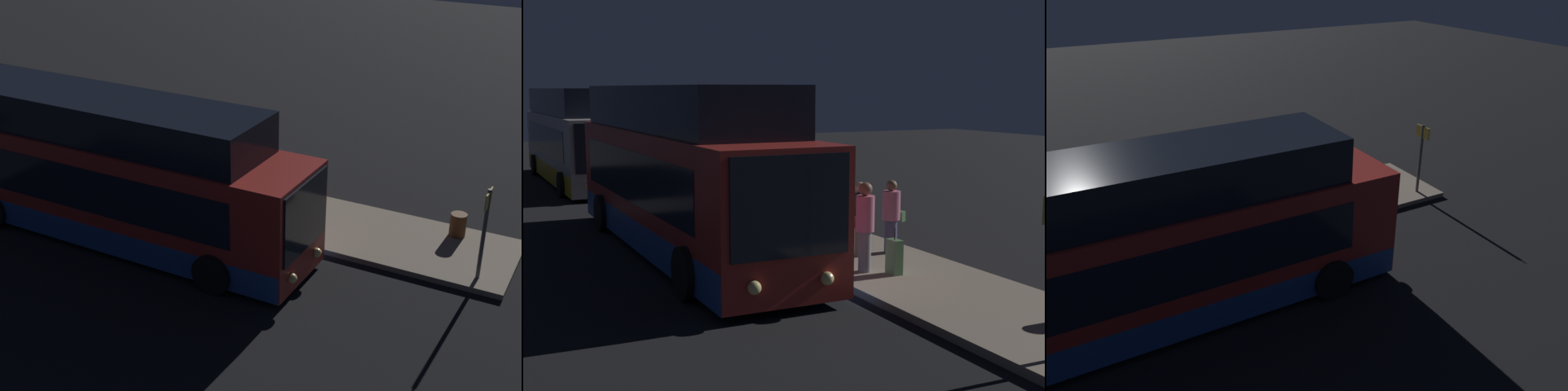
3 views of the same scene
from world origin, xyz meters
TOP-DOWN VIEW (x-y plane):
  - ground at (0.00, 0.00)m, footprint 80.00×80.00m
  - platform at (0.00, 3.13)m, footprint 20.00×3.05m
  - bus_lead at (-0.16, -0.11)m, footprint 11.42×2.80m
  - bus_second at (-14.53, -0.11)m, footprint 11.91×2.78m
  - passenger_boarding at (2.70, 3.04)m, footprint 0.57×0.53m
  - passenger_waiting at (2.67, 3.91)m, footprint 0.52×0.66m
  - passenger_with_bags at (3.92, 2.41)m, footprint 0.48×0.48m
  - suitcase at (4.35, 2.85)m, footprint 0.35×0.20m

SIDE VIEW (x-z plane):
  - ground at x=0.00m, z-range 0.00..0.00m
  - platform at x=0.00m, z-range 0.00..0.15m
  - suitcase at x=4.35m, z-range 0.03..0.99m
  - passenger_waiting at x=2.67m, z-range 0.21..1.88m
  - passenger_boarding at x=2.70m, z-range 0.24..1.92m
  - passenger_with_bags at x=3.92m, z-range 0.24..2.10m
  - bus_second at x=-14.53m, z-range -0.23..3.66m
  - bus_lead at x=-0.16m, z-range -0.22..3.73m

